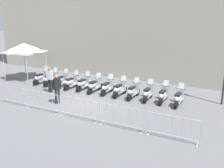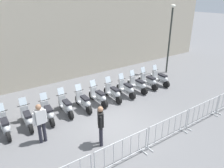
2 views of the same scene
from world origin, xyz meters
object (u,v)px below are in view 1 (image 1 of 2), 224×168
(motorcycle_1, at_px, (51,79))
(barrier_segment_1, at_px, (11,95))
(canopy_tent, at_px, (24,48))
(motorcycle_7, at_px, (119,89))
(barrier_segment_5, at_px, (173,128))
(motorcycle_0, at_px, (41,78))
(motorcycle_9, at_px, (148,93))
(motorcycle_6, at_px, (107,87))
(officer_near_row_end, at_px, (57,87))
(motorcycle_11, at_px, (178,98))
(motorcycle_10, at_px, (163,95))
(officer_mid_plaza, at_px, (50,78))
(motorcycle_4, at_px, (83,84))
(motorcycle_5, at_px, (94,86))
(barrier_segment_2, at_px, (42,102))
(motorcycle_8, at_px, (133,91))
(barrier_segment_3, at_px, (78,109))
(barrier_segment_4, at_px, (121,118))
(motorcycle_3, at_px, (71,82))
(motorcycle_2, at_px, (61,81))

(motorcycle_1, distance_m, barrier_segment_1, 4.28)
(canopy_tent, bearing_deg, motorcycle_7, -7.61)
(motorcycle_7, height_order, barrier_segment_5, motorcycle_7)
(motorcycle_0, bearing_deg, motorcycle_9, -3.26)
(motorcycle_6, relative_size, officer_near_row_end, 1.00)
(motorcycle_7, height_order, motorcycle_11, same)
(motorcycle_7, xyz_separation_m, motorcycle_10, (2.83, -0.09, 0.00))
(motorcycle_11, distance_m, officer_mid_plaza, 8.41)
(motorcycle_4, relative_size, motorcycle_5, 1.00)
(barrier_segment_1, height_order, barrier_segment_2, same)
(motorcycle_10, height_order, canopy_tent, canopy_tent)
(motorcycle_8, distance_m, barrier_segment_2, 5.51)
(officer_near_row_end, distance_m, canopy_tent, 7.17)
(motorcycle_6, relative_size, barrier_segment_3, 0.75)
(motorcycle_0, xyz_separation_m, barrier_segment_3, (6.08, -4.62, 0.07))
(motorcycle_0, height_order, motorcycle_9, same)
(motorcycle_11, relative_size, barrier_segment_4, 0.75)
(barrier_segment_1, height_order, barrier_segment_5, same)
(motorcycle_3, height_order, motorcycle_8, same)
(barrier_segment_4, bearing_deg, motorcycle_1, 147.74)
(motorcycle_2, bearing_deg, motorcycle_4, -2.24)
(motorcycle_5, height_order, motorcycle_8, same)
(motorcycle_4, distance_m, motorcycle_9, 4.72)
(barrier_segment_2, xyz_separation_m, canopy_tent, (-5.79, 5.21, 1.99))
(barrier_segment_4, bearing_deg, barrier_segment_2, 176.17)
(motorcycle_0, bearing_deg, officer_mid_plaza, -37.10)
(motorcycle_10, height_order, barrier_segment_5, motorcycle_10)
(motorcycle_2, relative_size, motorcycle_8, 1.00)
(motorcycle_2, relative_size, motorcycle_11, 1.00)
(motorcycle_8, xyz_separation_m, canopy_tent, (-9.60, 1.24, 2.06))
(motorcycle_3, relative_size, motorcycle_6, 1.00)
(motorcycle_8, height_order, officer_near_row_end, officer_near_row_end)
(motorcycle_9, xyz_separation_m, officer_near_row_end, (-4.72, -2.65, 0.53))
(barrier_segment_4, bearing_deg, motorcycle_9, 89.64)
(barrier_segment_5, bearing_deg, motorcycle_0, 155.45)
(motorcycle_4, distance_m, officer_mid_plaza, 2.30)
(barrier_segment_3, relative_size, officer_mid_plaza, 1.32)
(motorcycle_8, distance_m, barrier_segment_4, 4.39)
(motorcycle_3, bearing_deg, motorcycle_10, -2.82)
(motorcycle_4, height_order, motorcycle_8, same)
(motorcycle_2, height_order, motorcycle_11, same)
(motorcycle_0, distance_m, barrier_segment_2, 5.80)
(motorcycle_11, bearing_deg, officer_mid_plaza, -174.27)
(motorcycle_9, relative_size, motorcycle_11, 1.00)
(barrier_segment_2, height_order, canopy_tent, canopy_tent)
(motorcycle_0, bearing_deg, motorcycle_1, -2.84)
(motorcycle_9, height_order, motorcycle_11, same)
(motorcycle_2, bearing_deg, motorcycle_11, -4.04)
(motorcycle_2, bearing_deg, barrier_segment_2, -67.45)
(barrier_segment_3, height_order, canopy_tent, canopy_tent)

